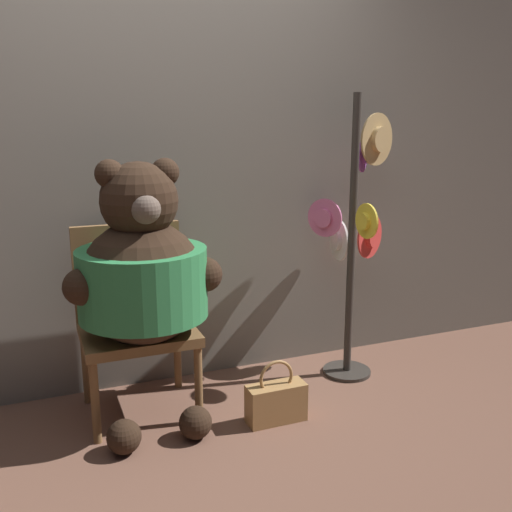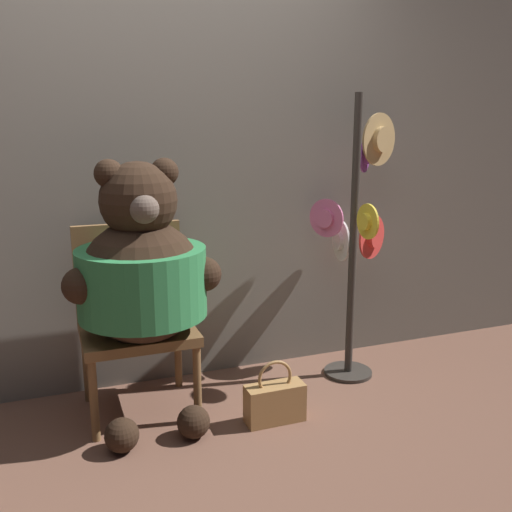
% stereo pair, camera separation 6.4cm
% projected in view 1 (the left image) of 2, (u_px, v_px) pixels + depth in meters
% --- Properties ---
extents(ground_plane, '(14.00, 14.00, 0.00)m').
position_uv_depth(ground_plane, '(183.00, 436.00, 2.70)').
color(ground_plane, brown).
extents(wall_back, '(8.00, 0.10, 2.38)m').
position_uv_depth(wall_back, '(143.00, 171.00, 3.04)').
color(wall_back, slate).
rests_on(wall_back, ground_plane).
extents(chair, '(0.55, 0.48, 0.94)m').
position_uv_depth(chair, '(134.00, 313.00, 2.88)').
color(chair, brown).
rests_on(chair, ground_plane).
extents(teddy_bear, '(0.74, 0.65, 1.29)m').
position_uv_depth(teddy_bear, '(143.00, 274.00, 2.68)').
color(teddy_bear, black).
rests_on(teddy_bear, ground_plane).
extents(hat_display_rack, '(0.47, 0.51, 1.60)m').
position_uv_depth(hat_display_rack, '(356.00, 229.00, 3.25)').
color(hat_display_rack, '#332D28').
rests_on(hat_display_rack, ground_plane).
extents(handbag_on_ground, '(0.29, 0.12, 0.32)m').
position_uv_depth(handbag_on_ground, '(276.00, 401.00, 2.81)').
color(handbag_on_ground, '#A87A47').
rests_on(handbag_on_ground, ground_plane).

